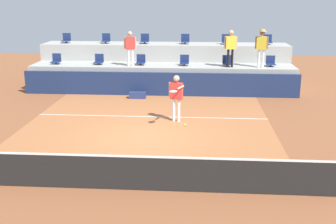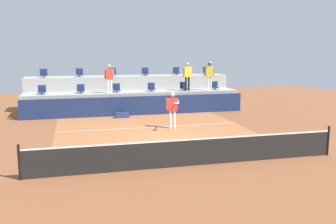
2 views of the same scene
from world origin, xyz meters
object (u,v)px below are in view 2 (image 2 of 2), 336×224
at_px(stadium_chair_upper_mid_right, 145,72).
at_px(tennis_ball, 219,118).
at_px(stadium_chair_upper_mid_left, 113,73).
at_px(spectator_leaning_on_rail, 109,76).
at_px(stadium_chair_lower_mid_right, 152,88).
at_px(stadium_chair_lower_right, 184,87).
at_px(spectator_in_white, 187,74).
at_px(spectator_with_hat, 209,72).
at_px(stadium_chair_lower_mid_left, 116,89).
at_px(stadium_chair_lower_left, 81,89).
at_px(stadium_chair_upper_right, 176,72).
at_px(stadium_chair_upper_far_right, 207,71).
at_px(stadium_chair_lower_far_right, 215,86).
at_px(stadium_chair_lower_far_left, 42,90).
at_px(tennis_player, 173,106).
at_px(stadium_chair_upper_far_left, 44,74).
at_px(equipment_bag, 122,115).
at_px(stadium_chair_upper_left, 79,73).

relative_size(stadium_chair_upper_mid_right, tennis_ball, 7.65).
distance_m(stadium_chair_upper_mid_left, spectator_leaning_on_rail, 2.23).
bearing_deg(stadium_chair_lower_mid_right, stadium_chair_lower_right, 0.00).
relative_size(spectator_in_white, spectator_with_hat, 0.97).
relative_size(stadium_chair_lower_mid_left, spectator_in_white, 0.29).
height_order(stadium_chair_lower_left, stadium_chair_upper_right, stadium_chair_upper_right).
bearing_deg(stadium_chair_upper_right, stadium_chair_upper_mid_right, 180.00).
bearing_deg(stadium_chair_upper_right, stadium_chair_upper_far_right, 0.00).
bearing_deg(stadium_chair_lower_far_right, stadium_chair_lower_far_left, 180.00).
distance_m(stadium_chair_upper_mid_left, tennis_player, 7.58).
xyz_separation_m(stadium_chair_upper_far_left, spectator_with_hat, (10.07, -2.18, 0.06)).
distance_m(spectator_in_white, tennis_ball, 9.87).
xyz_separation_m(stadium_chair_upper_mid_left, stadium_chair_upper_far_right, (6.44, 0.00, 0.00)).
height_order(spectator_leaning_on_rail, tennis_ball, spectator_leaning_on_rail).
xyz_separation_m(stadium_chair_lower_left, stadium_chair_lower_mid_right, (4.26, 0.00, 0.00)).
xyz_separation_m(stadium_chair_lower_mid_right, stadium_chair_upper_right, (2.11, 1.80, 0.85)).
distance_m(stadium_chair_lower_mid_left, stadium_chair_lower_right, 4.24).
bearing_deg(stadium_chair_lower_left, stadium_chair_lower_mid_left, 0.00).
relative_size(stadium_chair_upper_mid_left, stadium_chair_upper_far_right, 1.00).
height_order(stadium_chair_upper_mid_left, tennis_ball, stadium_chair_upper_mid_left).
relative_size(stadium_chair_lower_left, stadium_chair_upper_mid_left, 1.00).
bearing_deg(spectator_in_white, stadium_chair_upper_far_right, 46.53).
xyz_separation_m(stadium_chair_upper_right, equipment_bag, (-4.19, -3.68, -2.16)).
bearing_deg(equipment_bag, stadium_chair_lower_far_left, 156.73).
xyz_separation_m(spectator_in_white, spectator_with_hat, (1.45, 0.00, 0.05)).
bearing_deg(spectator_leaning_on_rail, stadium_chair_upper_far_left, 150.18).
relative_size(stadium_chair_upper_right, equipment_bag, 0.68).
relative_size(stadium_chair_lower_mid_left, stadium_chair_upper_mid_right, 1.00).
distance_m(stadium_chair_lower_far_right, spectator_with_hat, 1.12).
relative_size(stadium_chair_lower_mid_left, spectator_with_hat, 0.29).
xyz_separation_m(stadium_chair_upper_mid_left, equipment_bag, (0.10, -3.68, -2.16)).
xyz_separation_m(stadium_chair_upper_far_right, tennis_player, (-4.38, -7.19, -1.23)).
height_order(stadium_chair_upper_left, tennis_player, stadium_chair_upper_left).
relative_size(stadium_chair_upper_left, stadium_chair_upper_right, 1.00).
bearing_deg(tennis_player, equipment_bag, 119.23).
xyz_separation_m(stadium_chair_lower_far_right, stadium_chair_upper_right, (-2.08, 1.80, 0.85)).
distance_m(stadium_chair_lower_far_left, stadium_chair_upper_far_right, 10.89).
bearing_deg(spectator_leaning_on_rail, spectator_in_white, -0.00).
bearing_deg(tennis_ball, spectator_with_hat, 71.14).
relative_size(stadium_chair_lower_far_left, stadium_chair_lower_mid_left, 1.00).
height_order(stadium_chair_upper_far_right, spectator_leaning_on_rail, spectator_leaning_on_rail).
height_order(stadium_chair_upper_mid_left, equipment_bag, stadium_chair_upper_mid_left).
distance_m(stadium_chair_lower_far_left, stadium_chair_upper_right, 8.78).
bearing_deg(stadium_chair_lower_far_left, stadium_chair_upper_mid_right, 15.68).
bearing_deg(tennis_player, stadium_chair_lower_mid_right, 88.76).
bearing_deg(tennis_ball, stadium_chair_lower_left, 114.72).
distance_m(spectator_leaning_on_rail, spectator_with_hat, 6.26).
distance_m(stadium_chair_lower_far_right, stadium_chair_upper_left, 8.68).
bearing_deg(stadium_chair_upper_left, stadium_chair_upper_right, 0.00).
bearing_deg(stadium_chair_upper_far_left, stadium_chair_lower_left, -39.75).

